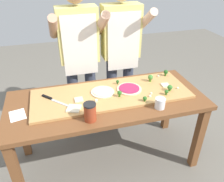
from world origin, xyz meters
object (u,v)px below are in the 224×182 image
Objects in this scene: broccoli_floret_back_left at (166,92)px; sauce_jar at (90,112)px; cheese_crumble_a at (150,96)px; cook_left at (79,52)px; broccoli_floret_front_mid at (145,99)px; recipe_note at (17,115)px; broccoli_floret_back_mid at (166,72)px; cheese_crumble_d at (158,76)px; flour_cup at (160,104)px; pizza_slice_near_right at (74,108)px; broccoli_floret_center_left at (150,78)px; cook_right at (121,48)px; prep_table at (107,108)px; pizza_whole_cheese_artichoke at (103,92)px; cheese_crumble_e at (178,88)px; broccoli_floret_center_right at (118,82)px; pizza_slice_far_left at (165,85)px; pizza_slice_near_left at (79,100)px; broccoli_floret_back_right at (120,93)px; cheese_crumble_b at (96,101)px; chefs_knife at (52,99)px; pizza_whole_beet_magenta at (129,89)px; broccoli_floret_front_left at (170,87)px; cheese_crumble_c at (151,94)px.

sauce_jar reaches higher than broccoli_floret_back_left.
cook_left reaches higher than cheese_crumble_a.
recipe_note is at bearing 173.64° from broccoli_floret_front_mid.
broccoli_floret_back_mid is 4.22× the size of cheese_crumble_d.
cook_left reaches higher than flour_cup.
pizza_slice_near_right is 0.06× the size of cook_left.
pizza_slice_near_right is 1.05m from broccoli_floret_back_mid.
broccoli_floret_center_left is at bearing 66.15° from cheese_crumble_a.
cheese_crumble_d is 0.51m from cook_right.
prep_table is at bearing -159.57° from cheese_crumble_d.
pizza_whole_cheese_artichoke is 4.56× the size of broccoli_floret_front_mid.
cheese_crumble_e is 0.90m from sauce_jar.
broccoli_floret_center_right is at bearing 14.40° from recipe_note.
broccoli_floret_back_mid reaches higher than cheese_crumble_d.
broccoli_floret_front_mid is (-0.30, -0.20, 0.02)m from pizza_slice_far_left.
pizza_whole_cheese_artichoke is at bearing 154.71° from cheese_crumble_a.
broccoli_floret_center_right is at bearing 140.14° from broccoli_floret_back_left.
broccoli_floret_front_mid is at bearing -17.01° from pizza_slice_near_left.
broccoli_floret_back_right is 0.39× the size of sauce_jar.
cheese_crumble_b is at bearing -173.30° from broccoli_floret_back_right.
broccoli_floret_back_mid is 1.31× the size of broccoli_floret_back_left.
pizza_slice_near_left is at bearing 156.07° from cheese_crumble_b.
chefs_knife is at bearing 159.97° from cheese_crumble_b.
pizza_slice_near_left is (-0.48, -0.06, -0.00)m from pizza_whole_beet_magenta.
prep_table is 0.15m from pizza_whole_cheese_artichoke.
pizza_slice_near_left is at bearing -165.76° from cheese_crumble_d.
chefs_knife reaches higher than pizza_slice_far_left.
chefs_knife is 1.61× the size of recipe_note.
prep_table is at bearing -9.37° from chefs_knife.
broccoli_floret_center_left is (-0.10, 0.22, 0.01)m from broccoli_floret_front_left.
cheese_crumble_a is 0.11× the size of sauce_jar.
sauce_jar reaches higher than broccoli_floret_front_mid.
chefs_knife reaches higher than prep_table.
sauce_jar is at bearing -143.18° from pizza_whole_beet_magenta.
pizza_slice_far_left is 3.62× the size of cheese_crumble_b.
cheese_crumble_b is at bearing 178.23° from cheese_crumble_c.
pizza_slice_near_right is at bearing -160.25° from prep_table.
prep_table is 16.32× the size of pizza_slice_near_right.
flour_cup reaches higher than broccoli_floret_back_mid.
prep_table is 35.36× the size of broccoli_floret_back_left.
cheese_crumble_c is 0.28m from cheese_crumble_e.
broccoli_floret_front_left is at bearing -7.39° from chefs_knife.
cook_left is (-0.67, 0.70, 0.19)m from broccoli_floret_back_left.
sauce_jar is (-0.31, -0.23, 0.02)m from broccoli_floret_back_right.
flour_cup is at bearing -63.25° from pizza_whole_beet_magenta.
prep_table is 0.54m from broccoli_floret_center_left.
broccoli_floret_back_mid is (1.00, 0.34, 0.03)m from pizza_slice_near_right.
broccoli_floret_center_left is at bearing 97.76° from broccoli_floret_back_left.
broccoli_floret_front_mid is 2.87× the size of cheese_crumble_a.
cheese_crumble_a is at bearing 177.28° from broccoli_floret_back_left.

